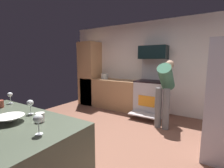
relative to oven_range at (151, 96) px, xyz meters
The scene contains 15 objects.
ground_plane 2.05m from the oven_range, 97.89° to the right, with size 5.20×4.80×0.02m, color brown.
wall_back 0.91m from the oven_range, 126.16° to the left, with size 5.20×0.12×2.60m, color silver.
lower_cabinet_run 1.17m from the oven_range, behind, with size 2.40×0.60×0.90m, color tan.
cabinet_column 2.24m from the oven_range, behind, with size 0.60×0.60×2.10m, color tan.
oven_range is the anchor object (origin of this frame).
microwave 1.20m from the oven_range, 90.00° to the left, with size 0.74×0.38×0.35m, color black.
person_cook 0.88m from the oven_range, 48.57° to the right, with size 0.31×0.72×1.50m.
counter_island 3.49m from the oven_range, 96.20° to the right, with size 1.70×0.80×0.90m, color #464E3E.
mixing_bowl_large 3.53m from the oven_range, 93.74° to the right, with size 0.27×0.27×0.07m, color white.
wine_glass_near 3.55m from the oven_range, 85.99° to the right, with size 0.08×0.08×0.17m.
wine_glass_mid 3.30m from the oven_range, 95.10° to the right, with size 0.07×0.07×0.16m.
wine_glass_far 3.32m from the oven_range, 106.97° to the right, with size 0.07×0.07×0.16m.
mug_coffee 3.35m from the oven_range, 89.99° to the right, with size 0.09×0.09×0.09m, color silver.
mug_tea 3.45m from the oven_range, 104.54° to the right, with size 0.08×0.08×0.09m, color brown.
stock_pot 1.63m from the oven_range, behind, with size 0.23×0.23×0.18m, color #B6BAB5.
Camera 1 is at (1.67, -2.25, 1.50)m, focal length 25.60 mm.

